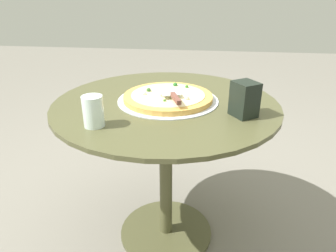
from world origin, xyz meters
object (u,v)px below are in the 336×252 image
Objects in this scene: pizza_on_tray at (168,97)px; drinking_cup at (93,111)px; pizza_server at (173,95)px; patio_table at (166,137)px; napkin_dispenser at (245,99)px.

drinking_cup is (0.30, -0.23, 0.04)m from pizza_on_tray.
pizza_on_tray is at bearing 142.16° from drinking_cup.
pizza_server is 0.35m from drinking_cup.
patio_table is 0.42m from napkin_dispenser.
napkin_dispenser is (-0.16, 0.55, 0.01)m from drinking_cup.
napkin_dispenser is at bearing 69.36° from patio_table.
pizza_on_tray reaches higher than patio_table.
pizza_server is at bearing -137.14° from napkin_dispenser.
napkin_dispenser is at bearing 77.34° from pizza_server.
pizza_server is 0.29m from napkin_dispenser.
drinking_cup reaches higher than pizza_on_tray.
pizza_on_tray is at bearing 151.59° from patio_table.
napkin_dispenser reaches higher than pizza_on_tray.
napkin_dispenser reaches higher than pizza_server.
napkin_dispenser is at bearing 106.66° from drinking_cup.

